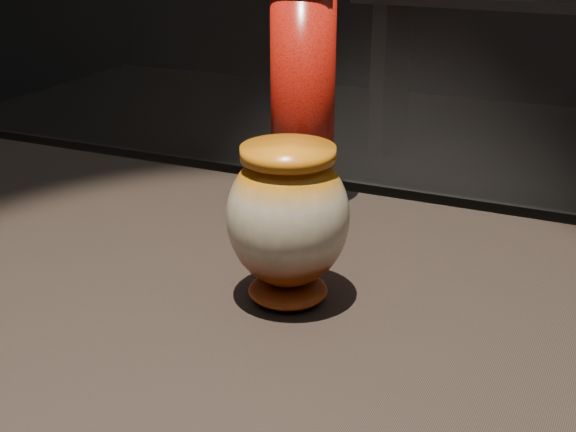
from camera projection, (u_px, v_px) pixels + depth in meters
name	position (u px, v px, depth m)	size (l,w,h in m)	color
main_vase	(288.00, 219.00, 0.96)	(0.18, 0.18, 0.20)	#692409
tall_vase	(303.00, 109.00, 1.19)	(0.15, 0.15, 0.36)	red
back_shelf	(549.00, 48.00, 4.18)	(2.00, 0.60, 0.90)	black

